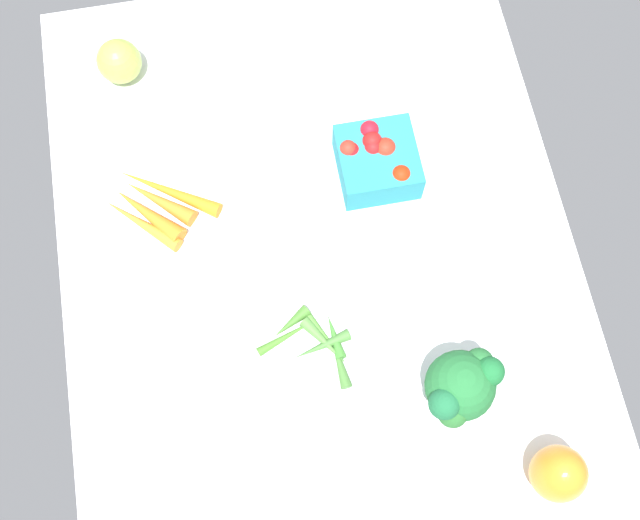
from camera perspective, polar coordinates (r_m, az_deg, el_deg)
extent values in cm
cube|color=white|center=(117.63, 0.00, -0.50)|extent=(104.00, 76.00, 2.00)
cylinder|color=#97CC8A|center=(110.62, 9.55, -9.52)|extent=(3.37, 3.37, 5.10)
sphere|color=#246D35|center=(104.78, 10.07, -8.91)|extent=(9.26, 9.26, 9.26)
sphere|color=#1D6B33|center=(103.51, 12.13, -7.87)|extent=(3.89, 3.89, 3.89)
sphere|color=#266B33|center=(104.74, 11.40, -7.26)|extent=(3.85, 3.85, 3.85)
sphere|color=#2A6A2F|center=(103.76, 9.55, -10.81)|extent=(3.95, 3.95, 3.95)
sphere|color=#1E683C|center=(101.73, 8.95, -10.21)|extent=(4.10, 4.10, 4.10)
cone|color=orange|center=(122.14, -10.91, 4.92)|extent=(11.36, 15.67, 2.34)
cone|color=orange|center=(121.53, -11.52, 4.21)|extent=(9.79, 10.92, 2.64)
cone|color=orange|center=(120.85, -12.30, 3.28)|extent=(11.29, 10.79, 2.92)
cone|color=orange|center=(120.87, -12.75, 2.59)|extent=(10.81, 11.53, 2.17)
cone|color=#408732|center=(112.65, 0.88, -5.56)|extent=(6.73, 2.33, 1.63)
cone|color=#4D8B35|center=(113.08, 0.02, -5.09)|extent=(7.18, 4.68, 1.24)
cone|color=#467D38|center=(112.28, 0.12, -6.24)|extent=(3.66, 8.67, 1.69)
cone|color=#467B36|center=(111.84, 1.49, -7.27)|extent=(7.94, 2.32, 1.69)
cone|color=#528B3D|center=(112.38, 0.34, -5.94)|extent=(8.09, 6.23, 1.77)
cone|color=#47832B|center=(112.93, -2.27, -5.44)|extent=(4.71, 9.79, 1.35)
cone|color=#437B2D|center=(113.09, -2.13, -4.59)|extent=(4.73, 6.27, 1.89)
cube|color=teal|center=(120.32, 4.16, 7.05)|extent=(11.68, 11.68, 6.00)
sphere|color=red|center=(118.82, 4.72, 8.01)|extent=(3.31, 3.31, 3.31)
sphere|color=red|center=(118.40, 2.26, 7.85)|extent=(2.70, 2.70, 2.70)
sphere|color=red|center=(118.48, 3.84, 8.07)|extent=(2.69, 2.69, 2.69)
sphere|color=red|center=(117.07, 5.86, 6.11)|extent=(2.98, 2.98, 2.98)
sphere|color=red|center=(119.64, 3.59, 9.34)|extent=(2.83, 2.83, 2.83)
sphere|color=red|center=(117.98, 2.03, 8.04)|extent=(2.54, 2.54, 2.54)
sphere|color=red|center=(118.73, 3.78, 8.53)|extent=(3.01, 3.01, 3.01)
ellipsoid|color=orange|center=(109.98, 16.81, -14.53)|extent=(8.89, 8.89, 9.42)
sphere|color=#A1C049|center=(132.32, -14.29, 13.72)|extent=(7.06, 7.06, 7.06)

